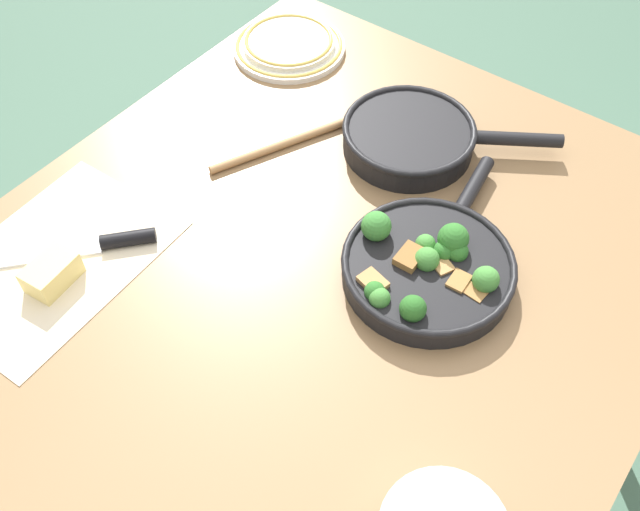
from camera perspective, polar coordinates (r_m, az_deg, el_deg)
ground_plane at (r=1.73m, az=0.00°, el=-15.74°), size 14.00×14.00×0.00m
dining_table_red at (r=1.16m, az=0.00°, el=-2.96°), size 1.16×1.02×0.73m
skillet_broccoli at (r=1.07m, az=8.64°, el=-0.79°), size 0.39×0.26×0.08m
skillet_eggs at (r=1.27m, az=7.29°, el=9.39°), size 0.27×0.34×0.05m
wooden_spoon at (r=1.30m, az=0.95°, el=10.30°), size 0.36×0.19×0.02m
parchment_sheet at (r=1.18m, az=-20.49°, el=-0.34°), size 0.37×0.27×0.00m
grater_knife at (r=1.17m, az=-17.96°, el=0.72°), size 0.23×0.21×0.02m
cheese_block at (r=1.13m, az=-20.67°, el=-1.34°), size 0.08×0.06×0.04m
dinner_plate_stack at (r=1.49m, az=-2.50°, el=16.52°), size 0.23×0.23×0.03m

